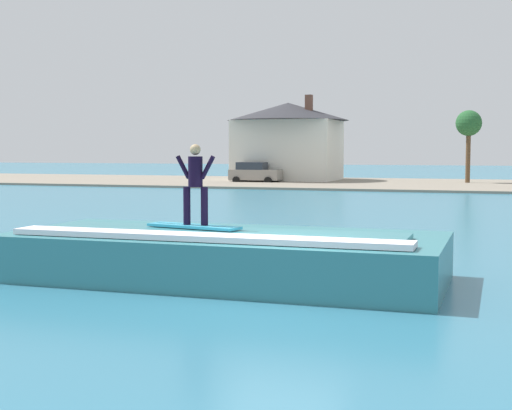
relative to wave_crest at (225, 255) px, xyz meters
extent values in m
plane|color=teal|center=(1.69, -1.17, -0.55)|extent=(260.00, 260.00, 0.00)
cube|color=teal|center=(0.00, 0.05, -0.03)|extent=(9.62, 4.18, 1.03)
cube|color=teal|center=(0.00, -0.48, 0.54)|extent=(8.18, 1.88, 0.11)
cube|color=white|center=(0.00, -1.31, 0.56)|extent=(8.66, 0.75, 0.12)
cube|color=#33A5CC|center=(-0.66, -0.20, 0.65)|extent=(2.31, 0.97, 0.06)
cube|color=black|center=(-0.66, -0.20, 0.67)|extent=(2.03, 0.47, 0.01)
cylinder|color=black|center=(-0.82, -0.19, 1.10)|extent=(0.16, 0.16, 0.85)
cylinder|color=black|center=(-0.40, -0.19, 1.10)|extent=(0.16, 0.16, 0.85)
cylinder|color=black|center=(-0.61, -0.19, 1.86)|extent=(0.32, 0.32, 0.68)
sphere|color=tan|center=(-0.61, -0.19, 2.35)|extent=(0.24, 0.24, 0.24)
cylinder|color=black|center=(-0.91, -0.19, 1.96)|extent=(0.35, 0.10, 0.53)
cylinder|color=black|center=(-0.32, -0.19, 1.96)|extent=(0.35, 0.10, 0.53)
cube|color=gray|center=(1.69, 46.04, -0.46)|extent=(120.00, 20.58, 0.17)
cube|color=gray|center=(-14.34, 44.56, 0.22)|extent=(4.41, 1.83, 0.90)
cube|color=#262D38|center=(-14.67, 44.56, 0.99)|extent=(2.42, 1.65, 0.64)
cylinder|color=black|center=(-12.90, 45.52, -0.23)|extent=(0.64, 0.22, 0.64)
cylinder|color=black|center=(-12.90, 43.59, -0.23)|extent=(0.64, 0.22, 0.64)
cylinder|color=black|center=(-15.77, 45.52, -0.23)|extent=(0.64, 0.22, 0.64)
cylinder|color=black|center=(-15.77, 43.59, -0.23)|extent=(0.64, 0.22, 0.64)
cube|color=silver|center=(-12.77, 49.17, 2.24)|extent=(8.93, 6.96, 5.59)
cone|color=#2D2D33|center=(-12.77, 49.17, 5.85)|extent=(11.07, 11.07, 1.62)
cube|color=brown|center=(-10.54, 48.12, 6.35)|extent=(0.60, 0.60, 1.80)
cylinder|color=brown|center=(3.14, 48.53, 1.70)|extent=(0.38, 0.38, 4.50)
sphere|color=#255A2D|center=(3.14, 48.53, 4.60)|extent=(2.16, 2.16, 2.16)
camera|label=1|loc=(5.81, -15.02, 2.34)|focal=51.07mm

